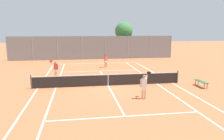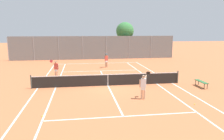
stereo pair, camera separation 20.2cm
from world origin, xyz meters
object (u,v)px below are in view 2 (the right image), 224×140
object	(u,v)px
tennis_net	(108,80)
loose_tennis_ball_2	(110,75)
player_far_left	(56,68)
loose_tennis_ball_3	(53,74)
loose_tennis_ball_0	(159,80)
tree_behind_left	(125,32)
loose_tennis_ball_1	(131,74)
player_far_right	(106,60)
player_near_side	(143,85)
loose_tennis_ball_4	(195,104)
loose_tennis_ball_5	(42,116)
courtside_bench	(201,82)

from	to	relation	value
tennis_net	loose_tennis_ball_2	distance (m)	4.20
player_far_left	loose_tennis_ball_3	distance (m)	2.14
loose_tennis_ball_0	tree_behind_left	distance (m)	17.48
tennis_net	player_far_left	bearing A→B (deg)	141.31
tennis_net	loose_tennis_ball_1	xyz separation A→B (m)	(2.88, 4.29, -0.48)
player_far_right	loose_tennis_ball_0	bearing A→B (deg)	-63.64
tree_behind_left	player_near_side	bearing A→B (deg)	-98.46
player_far_right	loose_tennis_ball_2	bearing A→B (deg)	-92.58
player_far_right	loose_tennis_ball_4	xyz separation A→B (m)	(3.72, -13.86, -0.89)
tennis_net	loose_tennis_ball_1	bearing A→B (deg)	56.09
loose_tennis_ball_0	loose_tennis_ball_5	size ratio (longest dim) A/B	1.00
player_near_side	loose_tennis_ball_4	size ratio (longest dim) A/B	26.88
player_far_left	loose_tennis_ball_5	size ratio (longest dim) A/B	26.88
loose_tennis_ball_1	loose_tennis_ball_4	bearing A→B (deg)	-79.58
player_near_side	loose_tennis_ball_3	size ratio (longest dim) A/B	26.88
tennis_net	courtside_bench	size ratio (longest dim) A/B	8.00
loose_tennis_ball_3	loose_tennis_ball_1	bearing A→B (deg)	-8.24
loose_tennis_ball_4	loose_tennis_ball_5	size ratio (longest dim) A/B	1.00
loose_tennis_ball_0	loose_tennis_ball_3	bearing A→B (deg)	155.44
player_far_left	loose_tennis_ball_5	distance (m)	9.41
tennis_net	loose_tennis_ball_1	size ratio (longest dim) A/B	181.82
player_far_left	loose_tennis_ball_4	world-z (taller)	player_far_left
loose_tennis_ball_0	player_far_left	bearing A→B (deg)	164.58
player_far_left	loose_tennis_ball_5	bearing A→B (deg)	-88.70
player_far_right	loose_tennis_ball_3	distance (m)	6.72
loose_tennis_ball_1	player_near_side	bearing A→B (deg)	-97.33
tennis_net	tree_behind_left	bearing A→B (deg)	74.24
loose_tennis_ball_0	courtside_bench	bearing A→B (deg)	-43.91
loose_tennis_ball_3	loose_tennis_ball_4	world-z (taller)	same
loose_tennis_ball_1	loose_tennis_ball_4	distance (m)	9.70
player_far_right	loose_tennis_ball_5	size ratio (longest dim) A/B	26.88
player_near_side	loose_tennis_ball_5	xyz separation A→B (m)	(-6.07, -2.11, -0.89)
loose_tennis_ball_0	player_near_side	bearing A→B (deg)	-120.64
tennis_net	loose_tennis_ball_3	bearing A→B (deg)	132.27
loose_tennis_ball_1	loose_tennis_ball_2	world-z (taller)	same
loose_tennis_ball_0	loose_tennis_ball_2	bearing A→B (deg)	142.11
tennis_net	player_near_side	size ratio (longest dim) A/B	6.76
player_near_side	courtside_bench	xyz separation A→B (m)	(5.41, 2.25, -0.52)
player_far_left	tree_behind_left	world-z (taller)	tree_behind_left
loose_tennis_ball_1	tree_behind_left	xyz separation A→B (m)	(2.21, 13.75, 4.06)
loose_tennis_ball_1	loose_tennis_ball_5	bearing A→B (deg)	-125.05
loose_tennis_ball_2	loose_tennis_ball_5	world-z (taller)	same
player_far_left	loose_tennis_ball_1	bearing A→B (deg)	5.83
loose_tennis_ball_5	loose_tennis_ball_2	bearing A→B (deg)	63.65
tree_behind_left	player_far_left	bearing A→B (deg)	-123.28
loose_tennis_ball_3	tree_behind_left	bearing A→B (deg)	51.55
loose_tennis_ball_1	tree_behind_left	size ratio (longest dim) A/B	0.01
tennis_net	loose_tennis_ball_4	xyz separation A→B (m)	(4.64, -5.25, -0.48)
tennis_net	loose_tennis_ball_3	size ratio (longest dim) A/B	181.82
player_near_side	player_far_left	xyz separation A→B (m)	(-6.28, 7.26, 0.00)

